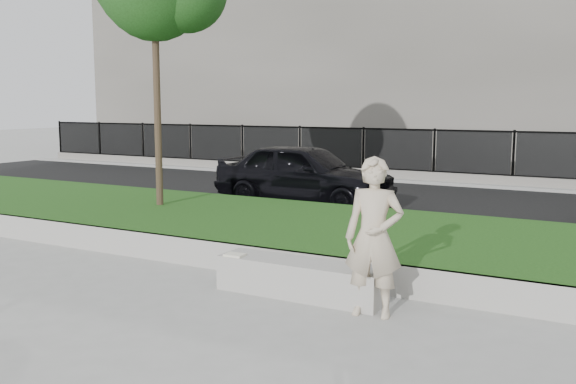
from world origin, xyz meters
The scene contains 11 objects.
ground centered at (0.00, 0.00, 0.00)m, with size 90.00×90.00×0.00m, color gray.
grass_bank centered at (0.00, 3.00, 0.20)m, with size 34.00×4.00×0.40m, color #10360D.
grass_kerb centered at (0.00, 1.04, 0.20)m, with size 34.00×0.08×0.40m, color gray.
street centered at (0.00, 8.50, 0.02)m, with size 34.00×7.00×0.04m, color black.
far_pavement centered at (0.00, 13.00, 0.06)m, with size 34.00×3.00×0.12m, color gray.
iron_fence centered at (0.00, 12.00, 0.54)m, with size 32.00×0.30×1.50m.
building_facade centered at (0.00, 20.00, 5.00)m, with size 34.00×10.00×10.00m, color #5E5A52.
stone_bench centered at (1.14, 0.50, 0.22)m, with size 2.12×0.53×0.43m, color gray.
man centered at (2.18, 0.25, 0.88)m, with size 0.64×0.42×1.77m, color #C6B598.
book centered at (0.29, 0.34, 0.45)m, with size 0.24×0.18×0.03m, color silver.
car_dark centered at (-1.99, 6.56, 0.75)m, with size 1.68×4.17×1.42m, color black.
Camera 1 is at (4.70, -6.21, 2.34)m, focal length 40.00 mm.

